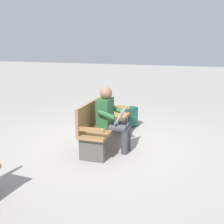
# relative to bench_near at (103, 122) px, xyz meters

# --- Properties ---
(ground_plane) EXTENTS (40.00, 40.00, 0.00)m
(ground_plane) POSITION_rel_bench_near_xyz_m (-0.00, 0.07, -0.46)
(ground_plane) COLOR gray
(bench_near) EXTENTS (1.82, 0.55, 0.90)m
(bench_near) POSITION_rel_bench_near_xyz_m (0.00, 0.00, 0.00)
(bench_near) COLOR olive
(bench_near) RESTS_ON ground
(person_seated) EXTENTS (0.58, 0.58, 1.18)m
(person_seated) POSITION_rel_bench_near_xyz_m (0.23, 0.24, 0.17)
(person_seated) COLOR #23512D
(person_seated) RESTS_ON ground
(backpack) EXTENTS (0.39, 0.36, 0.48)m
(backpack) POSITION_rel_bench_near_xyz_m (-1.27, 0.18, -0.23)
(backpack) COLOR #1E4C42
(backpack) RESTS_ON ground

